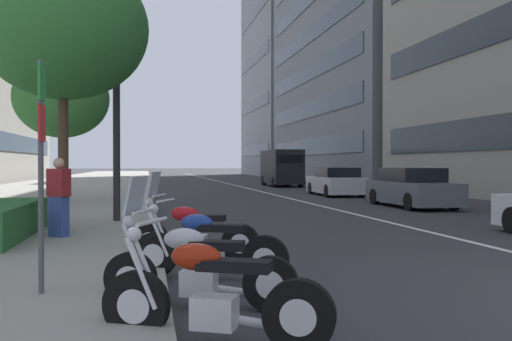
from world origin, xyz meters
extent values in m
cube|color=gray|center=(30.00, 11.39, 0.07)|extent=(160.00, 10.34, 0.15)
cube|color=silver|center=(35.00, 0.00, 0.00)|extent=(110.00, 0.16, 0.01)
cylinder|color=black|center=(0.61, 6.56, 0.31)|extent=(0.37, 0.62, 0.62)
cylinder|color=silver|center=(0.61, 6.56, 0.31)|extent=(0.25, 0.34, 0.31)
cylinder|color=black|center=(-0.02, 5.21, 0.31)|extent=(0.37, 0.62, 0.62)
cylinder|color=silver|center=(-0.02, 5.21, 0.31)|extent=(0.25, 0.34, 0.31)
cube|color=silver|center=(0.29, 5.88, 0.30)|extent=(0.40, 0.45, 0.28)
cube|color=black|center=(0.22, 5.72, 0.71)|extent=(0.47, 0.67, 0.10)
ellipsoid|color=#991E0A|center=(0.37, 6.04, 0.77)|extent=(0.41, 0.52, 0.24)
cylinder|color=silver|center=(0.51, 6.52, 0.62)|extent=(0.17, 0.31, 0.64)
cylinder|color=silver|center=(0.64, 6.46, 0.62)|extent=(0.17, 0.31, 0.64)
cylinder|color=silver|center=(0.54, 6.41, 1.07)|extent=(0.56, 0.29, 0.04)
sphere|color=silver|center=(0.62, 6.58, 0.95)|extent=(0.14, 0.14, 0.14)
cylinder|color=silver|center=(0.30, 5.57, 0.19)|extent=(0.37, 0.66, 0.16)
cylinder|color=black|center=(1.83, 6.64, 0.30)|extent=(0.33, 0.60, 0.60)
cylinder|color=silver|center=(1.83, 6.64, 0.30)|extent=(0.23, 0.33, 0.30)
cylinder|color=black|center=(1.25, 5.16, 0.30)|extent=(0.33, 0.60, 0.60)
cylinder|color=silver|center=(1.25, 5.16, 0.30)|extent=(0.23, 0.33, 0.30)
cube|color=silver|center=(1.54, 5.90, 0.29)|extent=(0.38, 0.45, 0.28)
cube|color=black|center=(1.47, 5.73, 0.70)|extent=(0.44, 0.68, 0.10)
ellipsoid|color=#B2B2B7|center=(1.60, 6.06, 0.76)|extent=(0.39, 0.52, 0.24)
cylinder|color=silver|center=(1.73, 6.59, 0.61)|extent=(0.16, 0.31, 0.64)
cylinder|color=silver|center=(1.86, 6.54, 0.61)|extent=(0.16, 0.31, 0.64)
cylinder|color=silver|center=(1.77, 6.49, 1.06)|extent=(0.57, 0.25, 0.04)
sphere|color=silver|center=(1.84, 6.66, 0.94)|extent=(0.14, 0.14, 0.14)
cube|color=#B2BCC6|center=(1.81, 6.59, 1.24)|extent=(0.45, 0.27, 0.44)
cylinder|color=silver|center=(1.57, 5.59, 0.18)|extent=(0.33, 0.67, 0.16)
cylinder|color=black|center=(3.29, 6.35, 0.32)|extent=(0.37, 0.63, 0.64)
cylinder|color=silver|center=(3.29, 6.35, 0.32)|extent=(0.25, 0.34, 0.32)
cylinder|color=black|center=(2.64, 4.91, 0.32)|extent=(0.37, 0.63, 0.64)
cylinder|color=silver|center=(2.64, 4.91, 0.32)|extent=(0.25, 0.34, 0.32)
cube|color=silver|center=(2.96, 5.63, 0.30)|extent=(0.39, 0.45, 0.28)
cube|color=black|center=(2.89, 5.47, 0.72)|extent=(0.46, 0.67, 0.10)
ellipsoid|color=navy|center=(3.03, 5.79, 0.78)|extent=(0.41, 0.52, 0.24)
cylinder|color=silver|center=(3.19, 6.31, 0.62)|extent=(0.17, 0.31, 0.64)
cylinder|color=silver|center=(3.32, 6.25, 0.62)|extent=(0.17, 0.31, 0.64)
cylinder|color=silver|center=(3.22, 6.21, 1.08)|extent=(0.56, 0.28, 0.04)
sphere|color=silver|center=(3.30, 6.37, 0.96)|extent=(0.14, 0.14, 0.14)
cylinder|color=silver|center=(2.98, 5.32, 0.19)|extent=(0.36, 0.66, 0.16)
cylinder|color=black|center=(4.68, 6.41, 0.31)|extent=(0.32, 0.63, 0.62)
cylinder|color=silver|center=(4.68, 6.41, 0.31)|extent=(0.23, 0.34, 0.31)
cylinder|color=black|center=(4.17, 4.99, 0.31)|extent=(0.32, 0.63, 0.62)
cylinder|color=silver|center=(4.17, 4.99, 0.31)|extent=(0.23, 0.34, 0.31)
cube|color=silver|center=(4.43, 5.70, 0.30)|extent=(0.37, 0.45, 0.28)
cube|color=black|center=(4.37, 5.53, 0.71)|extent=(0.42, 0.68, 0.10)
ellipsoid|color=#AD1116|center=(4.49, 5.86, 0.77)|extent=(0.38, 0.51, 0.24)
cylinder|color=silver|center=(4.59, 6.36, 0.62)|extent=(0.15, 0.31, 0.64)
cylinder|color=silver|center=(4.72, 6.31, 0.62)|extent=(0.15, 0.31, 0.64)
cylinder|color=silver|center=(4.63, 6.26, 1.07)|extent=(0.58, 0.24, 0.04)
sphere|color=silver|center=(4.69, 6.43, 0.95)|extent=(0.14, 0.14, 0.14)
cube|color=#B2BCC6|center=(4.66, 6.35, 1.25)|extent=(0.45, 0.26, 0.44)
cylinder|color=silver|center=(4.47, 5.39, 0.19)|extent=(0.32, 0.68, 0.16)
cube|color=#4C515B|center=(13.98, -3.13, 0.55)|extent=(4.62, 1.89, 0.79)
cube|color=black|center=(13.95, -3.13, 1.19)|extent=(2.30, 1.69, 0.51)
cylinder|color=black|center=(15.51, -2.36, 0.31)|extent=(0.63, 0.23, 0.62)
cylinder|color=black|center=(15.47, -3.97, 0.31)|extent=(0.63, 0.23, 0.62)
cylinder|color=black|center=(12.48, -2.28, 0.31)|extent=(0.63, 0.23, 0.62)
cylinder|color=black|center=(12.45, -3.90, 0.31)|extent=(0.63, 0.23, 0.62)
cube|color=#B7B7BC|center=(21.48, -2.85, 0.55)|extent=(4.51, 1.98, 0.80)
cube|color=black|center=(21.29, -2.85, 1.18)|extent=(2.53, 1.77, 0.47)
cylinder|color=black|center=(22.98, -2.06, 0.31)|extent=(0.63, 0.24, 0.62)
cylinder|color=black|center=(22.92, -3.74, 0.31)|extent=(0.63, 0.24, 0.62)
cylinder|color=black|center=(20.04, -1.97, 0.31)|extent=(0.63, 0.24, 0.62)
cylinder|color=black|center=(19.98, -3.64, 0.31)|extent=(0.63, 0.24, 0.62)
cube|color=black|center=(33.02, -2.96, 1.40)|extent=(5.34, 2.12, 2.36)
cube|color=black|center=(30.38, -2.92, 1.92)|extent=(0.07, 1.71, 0.56)
cylinder|color=black|center=(34.84, -2.07, 0.36)|extent=(0.72, 0.27, 0.72)
cylinder|color=black|center=(34.81, -3.91, 0.36)|extent=(0.72, 0.27, 0.72)
cylinder|color=black|center=(31.23, -2.01, 0.36)|extent=(0.72, 0.27, 0.72)
cylinder|color=black|center=(31.20, -3.85, 0.36)|extent=(0.72, 0.27, 0.72)
cylinder|color=#47494C|center=(1.95, 7.61, 1.45)|extent=(0.06, 0.06, 2.59)
cube|color=#1E8C33|center=(1.95, 7.60, 2.49)|extent=(0.32, 0.02, 0.40)
cube|color=red|center=(1.95, 7.60, 2.04)|extent=(0.32, 0.02, 0.40)
cylinder|color=#232326|center=(9.75, 7.22, 4.42)|extent=(0.18, 0.18, 8.54)
cube|color=#B21E23|center=(9.40, 7.22, 4.43)|extent=(0.56, 0.03, 1.10)
cube|color=#B21E23|center=(10.10, 7.22, 4.43)|extent=(0.56, 0.03, 1.10)
cylinder|color=#473323|center=(7.91, 8.24, 1.66)|extent=(0.22, 0.22, 3.03)
ellipsoid|color=#2D6B2D|center=(7.91, 8.24, 4.55)|extent=(3.67, 3.67, 3.12)
cylinder|color=#473323|center=(17.96, 9.76, 1.48)|extent=(0.22, 0.22, 2.66)
ellipsoid|color=#387A33|center=(17.96, 9.76, 4.18)|extent=(3.67, 3.67, 3.12)
cube|color=#33478C|center=(6.83, 8.17, 0.55)|extent=(0.38, 0.40, 0.80)
cube|color=maroon|center=(6.83, 8.17, 1.22)|extent=(0.44, 0.48, 0.55)
sphere|color=tan|center=(6.83, 8.17, 1.61)|extent=(0.22, 0.22, 0.22)
cube|color=#384756|center=(43.44, -8.18, 3.19)|extent=(25.61, 0.08, 1.50)
cube|color=#384756|center=(43.44, -8.18, 6.62)|extent=(25.61, 0.08, 1.50)
cube|color=#384756|center=(43.44, -8.18, 10.04)|extent=(25.61, 0.08, 1.50)
cube|color=#384756|center=(43.44, -8.18, 13.47)|extent=(25.61, 0.08, 1.50)
cube|color=gray|center=(69.52, -15.50, 22.09)|extent=(20.96, 14.55, 44.19)
cube|color=#2D3842|center=(69.52, -8.18, 3.53)|extent=(18.86, 0.08, 1.50)
cube|color=#2D3842|center=(69.52, -8.18, 9.87)|extent=(18.86, 0.08, 1.50)
cube|color=#2D3842|center=(69.52, -8.18, 16.20)|extent=(18.86, 0.08, 1.50)
cube|color=#2D3842|center=(69.52, -8.18, 22.54)|extent=(18.86, 0.08, 1.50)
cube|color=#384756|center=(44.68, 17.52, 3.41)|extent=(30.42, 0.08, 1.50)
cube|color=#384756|center=(44.68, 17.52, 9.51)|extent=(30.42, 0.08, 1.50)
camera|label=1|loc=(-4.37, 6.46, 1.59)|focal=37.82mm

